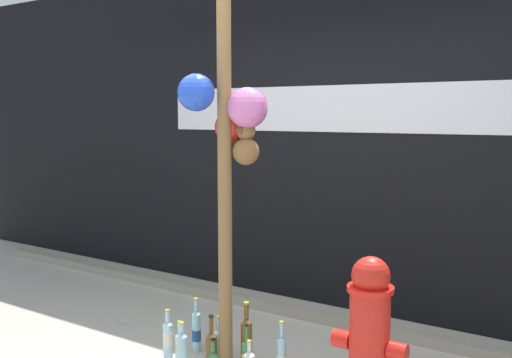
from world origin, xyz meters
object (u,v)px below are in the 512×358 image
Objects in this scene: bottle_1 at (180,347)px; bottle_2 at (219,344)px; bottle_10 at (196,331)px; bottle_3 at (247,340)px; bottle_0 at (281,355)px; bottle_7 at (168,339)px; fire_hydrant at (369,333)px; bottle_6 at (247,357)px; memorial_post at (228,93)px; bottle_8 at (222,334)px; bottle_9 at (182,352)px; bottle_5 at (211,348)px.

bottle_2 reaches higher than bottle_1.
bottle_3 is at bearing -0.08° from bottle_10.
bottle_0 is 0.79m from bottle_7.
bottle_1 is (-1.28, -0.13, -0.33)m from fire_hydrant.
fire_hydrant is 0.72m from bottle_0.
bottle_0 is at bearing 38.11° from bottle_6.
memorial_post is 7.77× the size of bottle_10.
fire_hydrant reaches higher than bottle_10.
bottle_8 is at bearing 173.55° from bottle_0.
fire_hydrant is 0.94m from bottle_3.
bottle_2 is at bearing 152.66° from memorial_post.
bottle_0 is 0.99× the size of bottle_7.
memorial_post reaches higher than bottle_10.
bottle_0 is 0.64m from bottle_9.
memorial_post is 1.72m from bottle_1.
bottle_10 is (-0.43, 0.00, -0.03)m from bottle_3.
bottle_5 is at bearing -177.30° from fire_hydrant.
bottle_1 is 0.22m from bottle_5.
bottle_8 reaches higher than bottle_2.
memorial_post is at bearing -42.82° from bottle_8.
memorial_post is 1.68m from bottle_5.
fire_hydrant is at bearing 11.21° from bottle_9.
memorial_post is 10.06× the size of bottle_1.
bottle_7 is at bearing -164.57° from memorial_post.
bottle_9 is (-0.21, -0.22, -1.66)m from memorial_post.
bottle_9 is at bearing -65.93° from bottle_10.
memorial_post is at bearing -15.89° from bottle_10.
bottle_6 is at bearing -13.05° from bottle_10.
memorial_post is 1.72m from bottle_7.
bottle_6 is (0.08, -0.12, -0.06)m from bottle_3.
bottle_8 is at bearing 171.62° from fire_hydrant.
bottle_2 is at bearing -173.70° from bottle_0.
bottle_1 is at bearing -1.90° from bottle_7.
bottle_7 is at bearing 154.29° from bottle_9.
memorial_post is 1.69m from bottle_9.
fire_hydrant reaches higher than bottle_6.
fire_hydrant is 2.84× the size of bottle_2.
bottle_6 is at bearing -141.89° from bottle_0.
bottle_8 reaches higher than bottle_9.
bottle_6 is at bearing 12.62° from bottle_1.
bottle_3 reaches higher than bottle_6.
bottle_10 is at bearing 164.11° from memorial_post.
bottle_6 is (0.47, 0.11, 0.00)m from bottle_1.
bottle_2 is 0.90× the size of bottle_8.
fire_hydrant is at bearing -3.93° from bottle_10.
bottle_3 is at bearing -16.86° from bottle_8.
memorial_post is 1.69m from bottle_6.
memorial_post is at bearing 46.35° from bottle_9.
bottle_6 reaches higher than bottle_1.
fire_hydrant is 2.28× the size of bottle_10.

